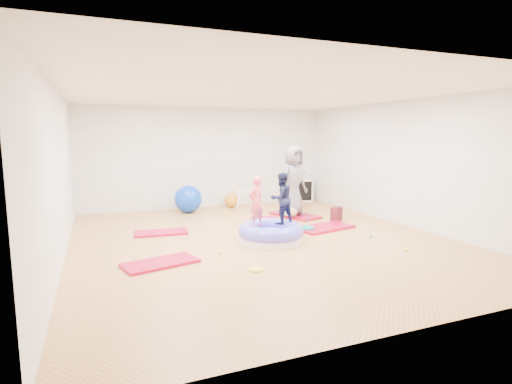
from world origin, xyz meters
name	(u,v)px	position (x,y,z in m)	size (l,w,h in m)	color
room	(262,168)	(0.00, 0.00, 1.40)	(7.01, 8.01, 2.81)	tan
gym_mat_front_left	(160,263)	(-2.08, -0.82, 0.02)	(1.14, 0.57, 0.05)	#B90A38
gym_mat_mid_left	(161,233)	(-1.76, 1.21, 0.02)	(1.08, 0.54, 0.04)	#B90A38
gym_mat_center_back	(265,222)	(0.63, 1.30, 0.03)	(1.23, 0.61, 0.05)	#B90A38
gym_mat_right	(325,228)	(1.62, 0.32, 0.03)	(1.30, 0.65, 0.05)	#B90A38
gym_mat_rear_right	(295,215)	(1.66, 1.78, 0.03)	(1.27, 0.63, 0.05)	#B90A38
inflatable_cushion	(271,234)	(0.10, -0.21, 0.15)	(1.26, 1.26, 0.40)	white
child_pink	(256,199)	(-0.19, -0.19, 0.84)	(0.35, 0.23, 0.96)	#F75462
child_navy	(281,196)	(0.35, -0.14, 0.86)	(0.48, 0.38, 1.00)	#151836
adult_caregiver	(293,181)	(1.57, 1.75, 0.91)	(0.84, 0.54, 1.71)	slate
infant	(291,212)	(1.41, 1.54, 0.17)	(0.39, 0.40, 0.23)	#ACC3D8
ball_pit_balls	(314,233)	(1.15, -0.03, 0.03)	(3.17, 3.19, 0.06)	#34A75A
exercise_ball_blue	(188,199)	(-0.73, 3.28, 0.36)	(0.73, 0.73, 0.73)	blue
exercise_ball_orange	(232,200)	(0.58, 3.60, 0.21)	(0.41, 0.41, 0.41)	orange
infant_play_gym	(244,197)	(0.82, 3.25, 0.34)	(0.67, 0.64, 0.51)	white
cube_shelf	(301,191)	(2.90, 3.79, 0.34)	(0.68, 0.33, 0.68)	white
balance_disc	(306,229)	(1.14, 0.31, 0.04)	(0.38, 0.38, 0.09)	#0F7D85
backpack	(336,214)	(2.34, 0.96, 0.16)	(0.29, 0.18, 0.33)	maroon
yellow_toy	(256,270)	(-0.79, -1.67, 0.02)	(0.21, 0.21, 0.03)	yellow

